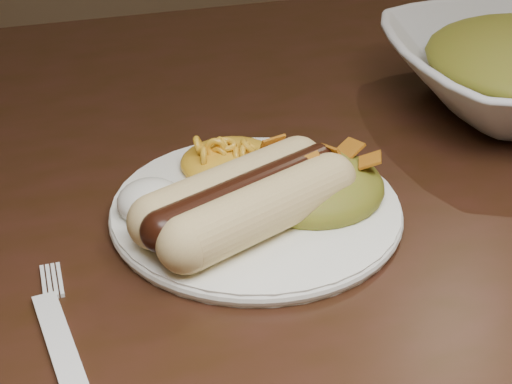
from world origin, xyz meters
name	(u,v)px	position (x,y,z in m)	size (l,w,h in m)	color
table	(286,284)	(0.00, 0.00, 0.66)	(1.60, 0.90, 0.75)	black
plate	(256,210)	(-0.04, -0.03, 0.76)	(0.21, 0.21, 0.01)	white
hotdog	(246,198)	(-0.05, -0.05, 0.78)	(0.14, 0.12, 0.04)	#FBE68F
mac_and_cheese	(231,149)	(-0.04, 0.03, 0.78)	(0.08, 0.07, 0.03)	#FFAD37
sour_cream	(150,193)	(-0.11, -0.02, 0.78)	(0.05, 0.05, 0.03)	white
taco_salad	(314,173)	(0.01, -0.03, 0.78)	(0.11, 0.10, 0.05)	#9E461F
fork	(61,346)	(-0.19, -0.13, 0.75)	(0.02, 0.14, 0.00)	white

